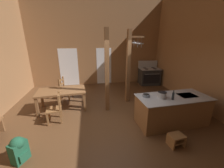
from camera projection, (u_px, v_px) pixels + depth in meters
name	position (u px, v px, depth m)	size (l,w,h in m)	color
ground_plane	(108.00, 122.00, 4.45)	(7.93, 8.79, 0.10)	brown
wall_back	(97.00, 44.00, 7.52)	(7.93, 0.14, 4.53)	#93663F
wall_right	(221.00, 48.00, 4.32)	(0.14, 8.79, 4.53)	#93663F
glazed_door_back_left	(69.00, 67.00, 7.58)	(1.00, 0.01, 2.05)	white
glazed_panel_back_right	(104.00, 66.00, 7.90)	(0.84, 0.01, 2.05)	white
kitchen_island	(172.00, 110.00, 4.22)	(2.21, 1.07, 0.89)	brown
stove_range	(149.00, 76.00, 7.92)	(1.18, 0.87, 1.32)	#292929
support_post_with_pot_rack	(129.00, 65.00, 5.39)	(0.68, 0.24, 2.88)	brown
support_post_center	(107.00, 72.00, 4.71)	(0.14, 0.14, 2.88)	brown
step_stool	(176.00, 139.00, 3.38)	(0.39, 0.32, 0.30)	brown
dining_table	(62.00, 92.00, 5.04)	(1.77, 1.04, 0.74)	brown
ladderback_chair_near_window	(56.00, 108.00, 4.30)	(0.50, 0.50, 0.95)	brown
ladderback_chair_by_post	(65.00, 89.00, 6.00)	(0.55, 0.55, 0.95)	brown
backpack	(19.00, 149.00, 2.90)	(0.38, 0.39, 0.60)	#1E5138
stockpot_on_counter	(162.00, 95.00, 3.97)	(0.32, 0.25, 0.18)	#A8AAB2
mixing_bowl_on_counter	(146.00, 95.00, 4.07)	(0.21, 0.21, 0.08)	slate
bottle_tall_on_counter	(173.00, 96.00, 3.84)	(0.06, 0.06, 0.28)	#1E2328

